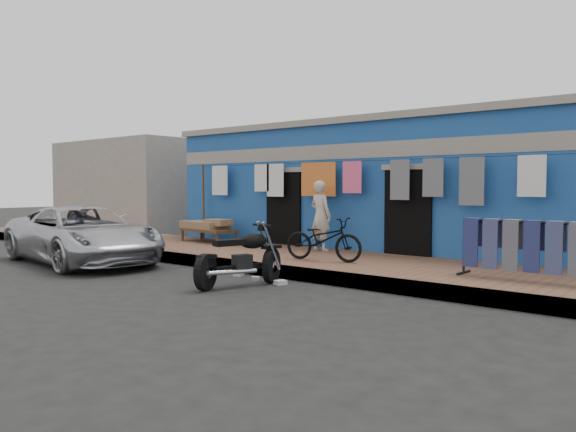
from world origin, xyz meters
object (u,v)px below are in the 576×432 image
(motorcycle, at_px, (240,256))
(charpoy, at_px, (209,231))
(bicycle, at_px, (323,234))
(jeans_rack, at_px, (523,249))
(car, at_px, (82,234))
(seated_person, at_px, (320,216))

(motorcycle, xyz_separation_m, charpoy, (-4.43, 3.30, 0.01))
(bicycle, relative_size, charpoy, 0.90)
(bicycle, relative_size, motorcycle, 0.94)
(jeans_rack, bearing_deg, charpoy, 173.26)
(jeans_rack, bearing_deg, car, -164.42)
(motorcycle, relative_size, charpoy, 0.95)
(seated_person, bearing_deg, jeans_rack, 174.94)
(charpoy, bearing_deg, seated_person, 3.48)
(bicycle, height_order, charpoy, bicycle)
(motorcycle, height_order, charpoy, motorcycle)
(bicycle, height_order, motorcycle, bicycle)
(seated_person, bearing_deg, motorcycle, 112.83)
(seated_person, xyz_separation_m, bicycle, (1.09, -1.38, -0.28))
(seated_person, xyz_separation_m, jeans_rack, (4.87, -1.21, -0.32))
(motorcycle, relative_size, jeans_rack, 0.85)
(bicycle, distance_m, charpoy, 4.80)
(car, height_order, bicycle, car)
(bicycle, xyz_separation_m, motorcycle, (-0.22, -2.14, -0.25))
(car, distance_m, motorcycle, 4.82)
(charpoy, bearing_deg, motorcycle, -36.66)
(jeans_rack, bearing_deg, seated_person, 166.02)
(bicycle, bearing_deg, charpoy, 66.50)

